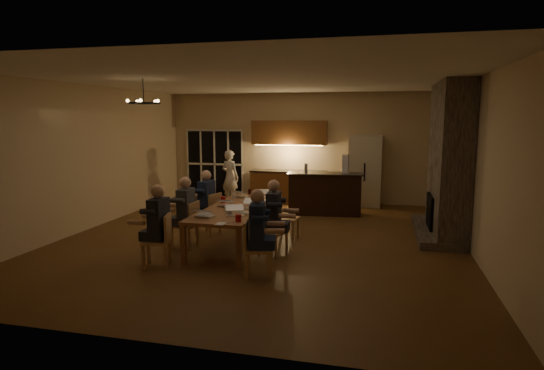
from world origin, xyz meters
The scene contains 45 objects.
floor centered at (0.00, 0.00, 0.00)m, with size 9.00×9.00×0.00m, color brown.
back_wall centered at (0.00, 4.52, 1.60)m, with size 8.00×0.04×3.20m, color #CBB990.
left_wall centered at (-4.02, 0.00, 1.60)m, with size 0.04×9.00×3.20m, color #CBB990.
right_wall centered at (4.02, 0.00, 1.60)m, with size 0.04×9.00×3.20m, color #CBB990.
ceiling centered at (0.00, 0.00, 3.22)m, with size 8.00×9.00×0.04m, color white.
french_doors centered at (-2.70, 4.47, 1.05)m, with size 1.86×0.08×2.10m, color black.
fireplace centered at (3.70, 1.20, 1.60)m, with size 0.58×2.50×3.20m, color #6A6153.
kitchenette centered at (-0.30, 4.20, 1.20)m, with size 2.24×0.68×2.40m, color brown, non-canonical shape.
refrigerator centered at (1.90, 4.15, 1.00)m, with size 0.90×0.68×2.00m, color beige.
dining_table centered at (-0.37, -0.46, 0.38)m, with size 1.10×3.02×0.75m, color #9F683F.
bar_island centered at (0.95, 2.74, 0.54)m, with size 1.92×0.68×1.08m, color black.
chair_left_near centered at (-1.27, -2.09, 0.45)m, with size 0.44×0.44×0.89m, color tan, non-canonical shape.
chair_left_mid centered at (-1.29, -0.93, 0.45)m, with size 0.44×0.44×0.89m, color tan, non-canonical shape.
chair_left_far centered at (-1.24, 0.16, 0.45)m, with size 0.44×0.44×0.89m, color tan, non-canonical shape.
chair_right_near centered at (0.52, -2.13, 0.45)m, with size 0.44×0.44×0.89m, color tan, non-canonical shape.
chair_right_mid centered at (0.48, -1.03, 0.45)m, with size 0.44×0.44×0.89m, color tan, non-canonical shape.
chair_right_far centered at (0.50, 0.13, 0.45)m, with size 0.44×0.44×0.89m, color tan, non-canonical shape.
person_left_near centered at (-1.24, -2.03, 0.69)m, with size 0.60×0.60×1.38m, color #272A32, non-canonical shape.
person_right_near centered at (0.49, -2.09, 0.69)m, with size 0.60×0.60×1.38m, color #1B2643, non-canonical shape.
person_left_mid centered at (-1.23, -0.97, 0.69)m, with size 0.60×0.60×1.38m, color #3A3F45, non-canonical shape.
person_right_mid centered at (0.48, -0.97, 0.69)m, with size 0.60×0.60×1.38m, color #272A32, non-canonical shape.
person_left_far centered at (-1.25, 0.14, 0.69)m, with size 0.60×0.60×1.38m, color #1B2643, non-canonical shape.
standing_person centered at (-1.90, 3.57, 0.78)m, with size 0.57×0.37×1.56m, color white.
chandelier centered at (-2.06, -0.90, 2.75)m, with size 0.61×0.61×0.03m, color black.
laptop_a centered at (-0.65, -1.44, 0.86)m, with size 0.32×0.28×0.23m, color silver, non-canonical shape.
laptop_b centered at (-0.16, -1.25, 0.86)m, with size 0.32×0.28×0.23m, color silver, non-canonical shape.
laptop_c centered at (-0.59, -0.44, 0.86)m, with size 0.32×0.28×0.23m, color silver, non-canonical shape.
laptop_d centered at (-0.06, -0.56, 0.86)m, with size 0.32×0.28×0.23m, color silver, non-canonical shape.
laptop_e centered at (-0.62, 0.63, 0.86)m, with size 0.32×0.28×0.23m, color silver, non-canonical shape.
laptop_f centered at (-0.14, 0.59, 0.86)m, with size 0.32×0.28×0.23m, color silver, non-canonical shape.
mug_front centered at (-0.42, -0.97, 0.80)m, with size 0.08×0.08×0.10m, color silver.
mug_mid centered at (-0.31, 0.02, 0.80)m, with size 0.09×0.09×0.10m, color silver.
mug_back centered at (-0.73, 0.41, 0.80)m, with size 0.09×0.09×0.10m, color silver.
redcup_near centered at (0.04, -1.70, 0.81)m, with size 0.10×0.10×0.12m, color #B50C0C.
redcup_mid centered at (-0.80, -0.10, 0.81)m, with size 0.10×0.10×0.12m, color #B50C0C.
redcup_far centered at (-0.26, 0.99, 0.81)m, with size 0.09×0.09×0.12m, color #B50C0C.
can_silver centered at (-0.29, -1.15, 0.81)m, with size 0.07×0.07×0.12m, color #B2B2B7.
can_cola centered at (-0.56, 1.01, 0.81)m, with size 0.06×0.06×0.12m, color #3F0F0C.
can_right centered at (0.05, -0.12, 0.81)m, with size 0.06×0.06×0.12m, color #B2B2B7.
plate_near centered at (-0.06, -1.02, 0.76)m, with size 0.23×0.23×0.02m, color silver.
plate_left centered at (-0.71, -1.33, 0.76)m, with size 0.27×0.27×0.02m, color silver.
plate_far centered at (0.01, 0.27, 0.76)m, with size 0.25×0.25×0.02m, color silver.
notepad centered at (-0.18, -1.93, 0.76)m, with size 0.14×0.20×0.01m, color white.
bar_bottle centered at (0.47, 2.66, 1.20)m, with size 0.08×0.08×0.24m, color #99999E.
bar_blender centered at (1.46, 2.83, 1.31)m, with size 0.15×0.15×0.47m, color silver.
Camera 1 is at (2.34, -8.79, 2.47)m, focal length 30.00 mm.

